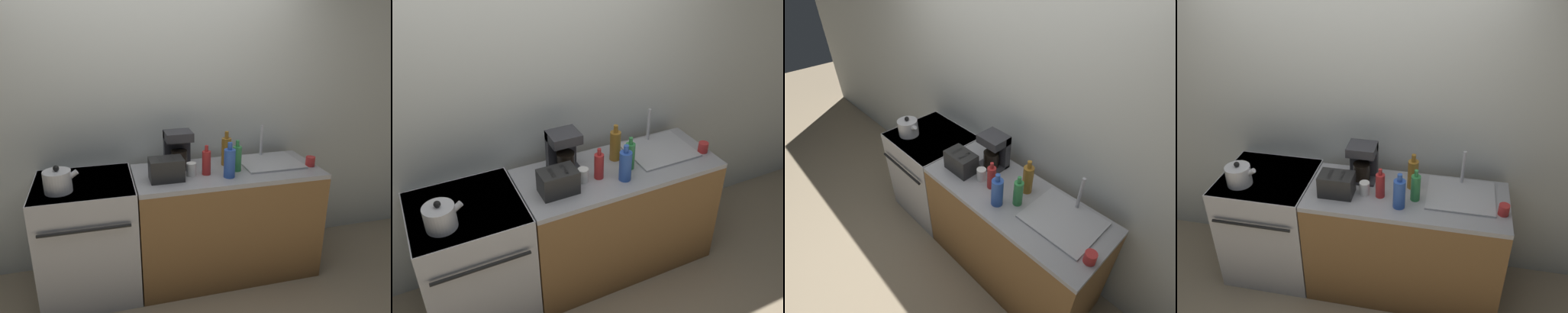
% 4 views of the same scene
% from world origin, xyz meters
% --- Properties ---
extents(ground_plane, '(12.00, 12.00, 0.00)m').
position_xyz_m(ground_plane, '(0.00, 0.00, 0.00)').
color(ground_plane, tan).
extents(wall_back, '(8.00, 0.05, 2.60)m').
position_xyz_m(wall_back, '(0.00, 0.72, 1.30)').
color(wall_back, silver).
rests_on(wall_back, ground_plane).
extents(stove, '(0.72, 0.70, 0.92)m').
position_xyz_m(stove, '(-0.58, 0.33, 0.47)').
color(stove, '#B7B7BC').
rests_on(stove, ground_plane).
extents(counter_block, '(1.48, 0.62, 0.92)m').
position_xyz_m(counter_block, '(0.53, 0.31, 0.46)').
color(counter_block, brown).
rests_on(counter_block, ground_plane).
extents(kettle, '(0.24, 0.19, 0.19)m').
position_xyz_m(kettle, '(-0.74, 0.20, 1.00)').
color(kettle, silver).
rests_on(kettle, stove).
extents(toaster, '(0.25, 0.17, 0.17)m').
position_xyz_m(toaster, '(0.02, 0.22, 1.01)').
color(toaster, black).
rests_on(toaster, counter_block).
extents(coffee_maker, '(0.21, 0.18, 0.30)m').
position_xyz_m(coffee_maker, '(0.16, 0.47, 1.08)').
color(coffee_maker, '#333338').
rests_on(coffee_maker, counter_block).
extents(sink_tray, '(0.49, 0.42, 0.28)m').
position_xyz_m(sink_tray, '(0.91, 0.38, 0.94)').
color(sink_tray, '#B7B7BC').
rests_on(sink_tray, counter_block).
extents(bottle_green, '(0.07, 0.07, 0.25)m').
position_xyz_m(bottle_green, '(0.59, 0.27, 1.03)').
color(bottle_green, '#338C47').
rests_on(bottle_green, counter_block).
extents(bottle_red, '(0.07, 0.07, 0.23)m').
position_xyz_m(bottle_red, '(0.34, 0.25, 1.02)').
color(bottle_red, '#B72828').
rests_on(bottle_red, counter_block).
extents(bottle_blue, '(0.09, 0.09, 0.27)m').
position_xyz_m(bottle_blue, '(0.49, 0.16, 1.04)').
color(bottle_blue, '#2D56B7').
rests_on(bottle_blue, counter_block).
extents(bottle_amber, '(0.08, 0.08, 0.28)m').
position_xyz_m(bottle_amber, '(0.55, 0.42, 1.04)').
color(bottle_amber, '#9E6B23').
rests_on(bottle_amber, counter_block).
extents(cup_white, '(0.08, 0.08, 0.10)m').
position_xyz_m(cup_white, '(0.22, 0.26, 0.97)').
color(cup_white, white).
rests_on(cup_white, counter_block).
extents(cup_red, '(0.07, 0.07, 0.08)m').
position_xyz_m(cup_red, '(1.21, 0.22, 0.96)').
color(cup_red, red).
rests_on(cup_red, counter_block).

